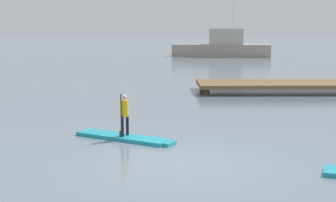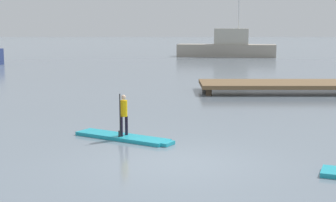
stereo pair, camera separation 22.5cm
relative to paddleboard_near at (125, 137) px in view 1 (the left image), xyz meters
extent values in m
plane|color=slate|center=(1.50, -2.47, -0.05)|extent=(240.00, 240.00, 0.00)
cube|color=#1E9EB2|center=(-0.06, 0.04, 0.00)|extent=(2.80, 2.06, 0.10)
cube|color=#1E9EB2|center=(1.21, -0.74, 0.00)|extent=(0.44, 0.52, 0.09)
cylinder|color=black|center=(0.06, 0.10, 0.33)|extent=(0.08, 0.08, 0.55)
cylinder|color=black|center=(-0.06, -0.10, 0.33)|extent=(0.08, 0.08, 0.55)
cylinder|color=#F2B20C|center=(0.00, 0.00, 0.83)|extent=(0.28, 0.28, 0.45)
sphere|color=beige|center=(0.00, 0.00, 1.14)|extent=(0.13, 0.13, 0.13)
cylinder|color=black|center=(-0.09, -0.15, 0.65)|extent=(0.03, 0.03, 1.21)
cube|color=black|center=(-0.09, -0.15, 0.14)|extent=(0.10, 0.14, 0.18)
cube|color=#9E9384|center=(7.05, 36.88, 0.56)|extent=(9.94, 3.87, 1.23)
cube|color=#B2AD9E|center=(7.55, 36.80, 1.96)|extent=(3.60, 2.42, 1.57)
cube|color=brown|center=(8.94, 10.05, 0.33)|extent=(12.33, 2.96, 0.18)
cylinder|color=#473828|center=(3.08, 8.87, 0.19)|extent=(0.28, 0.28, 0.47)
cylinder|color=#473828|center=(3.08, 11.23, 0.19)|extent=(0.28, 0.28, 0.47)
camera|label=1|loc=(1.01, -13.94, 3.14)|focal=54.29mm
camera|label=2|loc=(1.23, -13.94, 3.14)|focal=54.29mm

